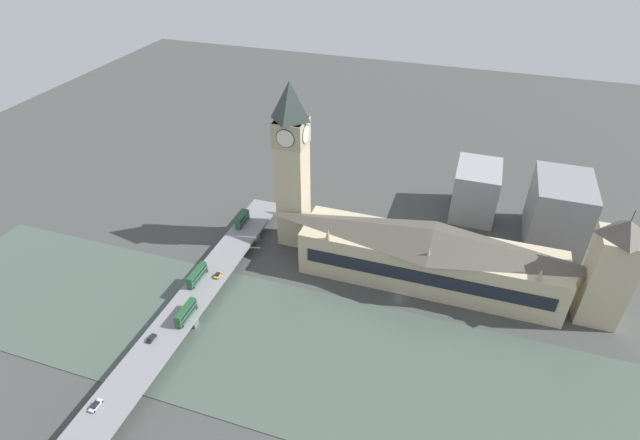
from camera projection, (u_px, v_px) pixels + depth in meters
name	position (u px, v px, depth m)	size (l,w,h in m)	color
ground_plane	(399.00, 299.00, 193.59)	(600.00, 600.00, 0.00)	#424442
river_water	(378.00, 374.00, 164.34)	(62.59, 360.00, 0.30)	#47564C
parliament_hall	(429.00, 256.00, 195.34)	(22.69, 101.41, 25.63)	#C1B28E
clock_tower	(292.00, 162.00, 203.74)	(12.79, 12.79, 73.19)	#C1B28E
victoria_tower	(610.00, 271.00, 174.50)	(14.06, 14.06, 46.98)	#C1B28E
road_bridge	(182.00, 314.00, 180.61)	(157.18, 13.58, 5.72)	slate
double_decker_bus_lead	(242.00, 219.00, 224.35)	(10.16, 2.46, 4.90)	#235B33
double_decker_bus_mid	(197.00, 275.00, 192.98)	(11.92, 2.52, 4.79)	#235B33
double_decker_bus_rear	(186.00, 312.00, 176.29)	(11.42, 2.50, 4.89)	#235B33
car_northbound_lead	(151.00, 338.00, 168.98)	(3.85, 1.79, 1.32)	black
car_northbound_mid	(218.00, 275.00, 195.76)	(3.80, 1.81, 1.47)	gold
car_southbound_lead	(96.00, 405.00, 147.54)	(4.69, 1.84, 1.28)	silver
city_block_west	(475.00, 191.00, 237.10)	(27.53, 20.05, 24.61)	#939399
city_block_center	(558.00, 211.00, 218.20)	(32.83, 23.57, 29.58)	gray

